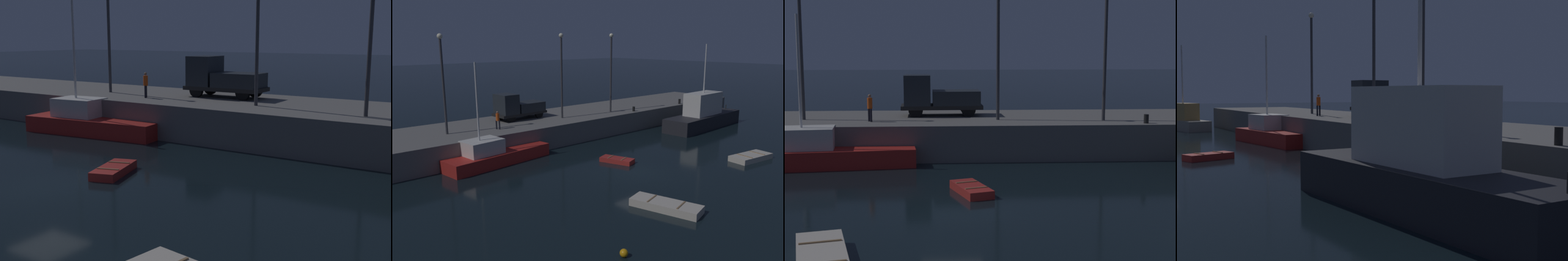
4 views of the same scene
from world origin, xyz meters
The scene contains 12 objects.
pier_quay centered at (0.00, 14.06, 1.04)m, with size 58.89×8.46×2.09m.
fishing_trawler_red centered at (-24.91, 6.04, 0.97)m, with size 8.22×3.73×8.65m.
fishing_boat_blue centered at (-6.75, 9.41, 0.75)m, with size 9.25×3.92×8.15m.
fishing_boat_white centered at (18.11, 6.01, 1.42)m, with size 11.96×3.75×9.40m.
dinghy_red_small centered at (0.89, 2.97, 0.18)m, with size 1.92×2.91×0.40m.
lamp_post_west centered at (-8.85, 13.33, 6.86)m, with size 0.44×0.44×8.19m.
lamp_post_east centered at (2.86, 12.67, 6.95)m, with size 0.44×0.44×8.36m.
lamp_post_central centered at (9.16, 12.05, 6.98)m, with size 0.44×0.44×8.42m.
utility_truck centered at (-0.86, 15.12, 3.31)m, with size 5.25×2.40×2.61m.
dockworker centered at (-4.72, 12.16, 3.01)m, with size 0.40×0.40×1.61m.
bollard_west centered at (19.60, 10.38, 2.39)m, with size 0.28×0.28×0.60m, color black.
bollard_central centered at (11.25, 10.49, 2.35)m, with size 0.28×0.28×0.52m, color black.
Camera 4 is at (32.02, -3.40, 3.82)m, focal length 49.20 mm.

